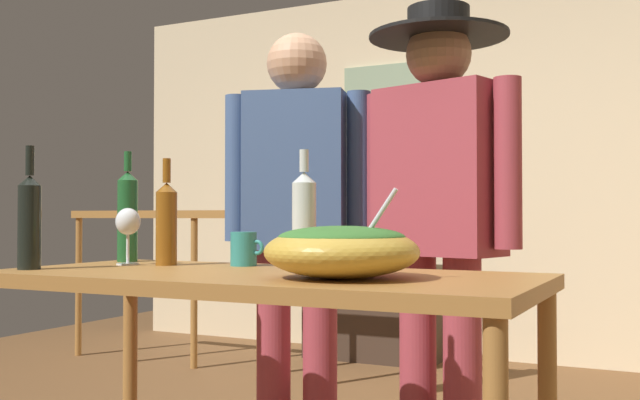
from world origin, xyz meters
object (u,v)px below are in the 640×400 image
(wine_glass, at_px, (128,224))
(salad_bowl, at_px, (342,249))
(stair_railing, at_px, (286,271))
(wine_bottle_dark, at_px, (29,220))
(wine_bottle_green, at_px, (128,215))
(wine_bottle_clear, at_px, (304,219))
(wine_bottle_amber, at_px, (166,222))
(tv_console, at_px, (374,323))
(serving_table, at_px, (261,303))
(person_standing_left, at_px, (297,211))
(person_standing_right, at_px, (439,200))
(framed_picture, at_px, (389,116))
(flat_screen_tv, at_px, (372,244))
(mug_teal, at_px, (244,249))

(wine_glass, bearing_deg, salad_bowl, -11.10)
(stair_railing, xyz_separation_m, wine_bottle_dark, (0.42, -2.31, 0.32))
(wine_bottle_green, relative_size, wine_bottle_clear, 1.08)
(wine_bottle_amber, height_order, wine_bottle_clear, wine_bottle_clear)
(tv_console, distance_m, serving_table, 3.08)
(stair_railing, xyz_separation_m, person_standing_left, (0.81, -1.38, 0.34))
(wine_bottle_green, relative_size, person_standing_left, 0.23)
(wine_glass, height_order, wine_bottle_amber, wine_bottle_amber)
(tv_console, distance_m, wine_bottle_dark, 3.20)
(stair_railing, distance_m, person_standing_right, 1.99)
(wine_glass, bearing_deg, tv_console, 96.23)
(salad_bowl, relative_size, wine_bottle_green, 1.04)
(stair_railing, xyz_separation_m, tv_console, (0.24, 0.81, -0.40))
(wine_bottle_dark, bearing_deg, wine_glass, 67.00)
(framed_picture, xyz_separation_m, wine_bottle_amber, (0.43, -3.08, -0.73))
(flat_screen_tv, bearing_deg, wine_bottle_clear, -71.53)
(framed_picture, bearing_deg, wine_glass, -84.34)
(stair_railing, height_order, serving_table, stair_railing)
(wine_bottle_green, bearing_deg, wine_bottle_clear, -6.27)
(stair_railing, bearing_deg, serving_table, -62.62)
(wine_glass, bearing_deg, person_standing_left, 67.16)
(wine_bottle_dark, bearing_deg, person_standing_right, 44.21)
(framed_picture, distance_m, mug_teal, 3.18)
(salad_bowl, bearing_deg, wine_glass, 168.90)
(serving_table, xyz_separation_m, wine_bottle_amber, (-0.43, 0.13, 0.22))
(serving_table, height_order, mug_teal, mug_teal)
(framed_picture, height_order, person_standing_right, framed_picture)
(serving_table, height_order, wine_bottle_amber, wine_bottle_amber)
(wine_glass, xyz_separation_m, person_standing_right, (0.83, 0.64, 0.08))
(framed_picture, relative_size, stair_railing, 0.29)
(tv_console, bearing_deg, wine_bottle_clear, -71.73)
(salad_bowl, height_order, person_standing_right, person_standing_right)
(salad_bowl, xyz_separation_m, person_standing_right, (0.00, 0.80, 0.14))
(person_standing_left, bearing_deg, wine_bottle_dark, 51.55)
(wine_bottle_clear, height_order, mug_teal, wine_bottle_clear)
(wine_bottle_dark, bearing_deg, wine_bottle_amber, 53.16)
(stair_railing, xyz_separation_m, wine_bottle_amber, (0.67, -1.98, 0.31))
(stair_railing, xyz_separation_m, flat_screen_tv, (0.24, 0.78, 0.13))
(person_standing_left, xyz_separation_m, person_standing_right, (0.56, -0.00, 0.04))
(salad_bowl, relative_size, person_standing_left, 0.24)
(wine_bottle_green, relative_size, person_standing_right, 0.22)
(flat_screen_tv, relative_size, wine_bottle_clear, 1.93)
(framed_picture, xyz_separation_m, tv_console, (0.00, -0.29, -1.44))
(wine_bottle_green, bearing_deg, flat_screen_tv, 94.17)
(stair_railing, bearing_deg, wine_bottle_green, -77.17)
(person_standing_right, bearing_deg, person_standing_left, 15.57)
(wine_bottle_green, distance_m, person_standing_right, 1.07)
(stair_railing, xyz_separation_m, salad_bowl, (1.37, -2.18, 0.25))
(flat_screen_tv, xyz_separation_m, wine_glass, (0.31, -2.80, 0.17))
(serving_table, xyz_separation_m, wine_bottle_dark, (-0.67, -0.19, 0.23))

